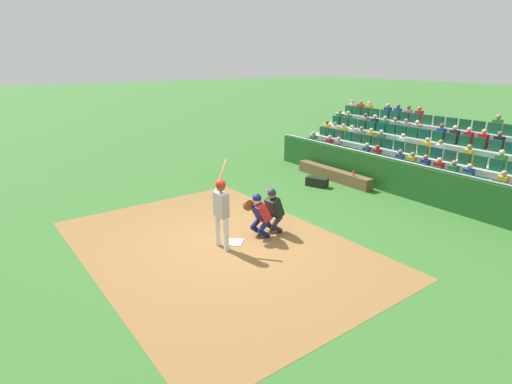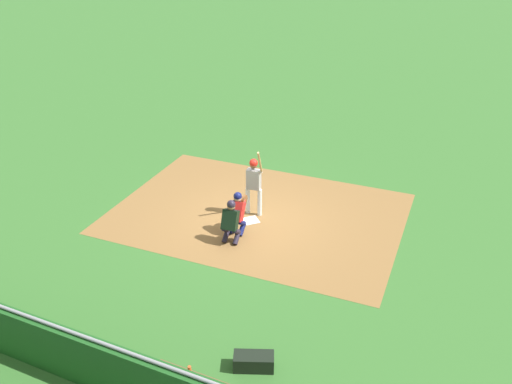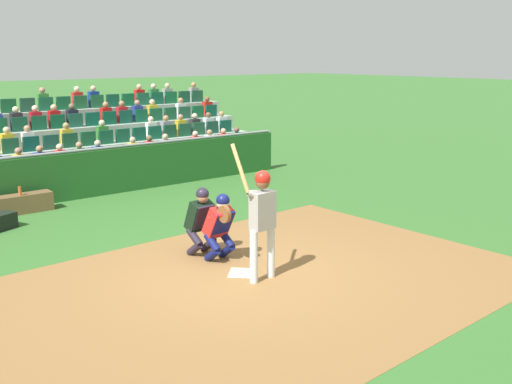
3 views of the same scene
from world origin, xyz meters
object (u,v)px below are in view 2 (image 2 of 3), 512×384
Objects in this scene: batter_at_plate at (254,180)px; catcher_crouching at (237,211)px; home_plate_marker at (251,220)px; water_bottle_on_bench at (190,371)px; equipment_duffel_bag at (254,362)px; home_plate_umpire at (231,220)px.

batter_at_plate reaches higher than catcher_crouching.
home_plate_marker is 2.12× the size of water_bottle_on_bench.
catcher_crouching is at bearing 97.11° from equipment_duffel_bag.
catcher_crouching is at bearing 107.07° from water_bottle_on_bench.
catcher_crouching is at bearing -89.89° from batter_at_plate.
batter_at_plate is 1.73m from home_plate_umpire.
batter_at_plate is 6.27m from equipment_duffel_bag.
batter_at_plate is 6.92m from water_bottle_on_bench.
equipment_duffel_bag is at bearing 50.69° from water_bottle_on_bench.
home_plate_umpire is (0.06, -1.67, -0.43)m from batter_at_plate.
home_plate_marker is at bearing 92.83° from equipment_duffel_bag.
home_plate_marker is 6.50m from water_bottle_on_bench.
home_plate_umpire is 6.25× the size of water_bottle_on_bench.
water_bottle_on_bench is (1.62, -6.28, 0.53)m from home_plate_marker.
catcher_crouching is 0.53m from home_plate_umpire.
home_plate_marker is 1.01m from catcher_crouching.
home_plate_marker is 0.34× the size of home_plate_umpire.
catcher_crouching is 5.80m from water_bottle_on_bench.
water_bottle_on_bench is at bearing -71.87° from home_plate_umpire.
home_plate_marker is at bearing 83.77° from catcher_crouching.
home_plate_umpire reaches higher than catcher_crouching.
equipment_duffel_bag is (2.55, -5.65, -0.97)m from batter_at_plate.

